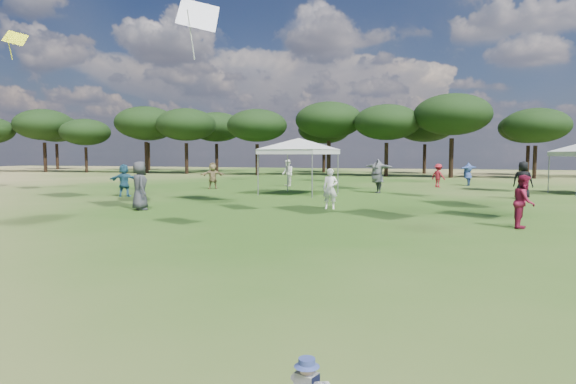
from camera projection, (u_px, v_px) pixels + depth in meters
The scene contains 3 objects.
tree_line at pixel (441, 120), 46.60m from camera, with size 108.78×17.63×7.77m.
tent_left at pixel (299, 140), 25.38m from camera, with size 6.55×6.55×3.29m.
festival_crowd at pixel (401, 179), 24.46m from camera, with size 30.47×21.05×1.91m.
Camera 1 is at (1.49, -1.89, 2.15)m, focal length 30.00 mm.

